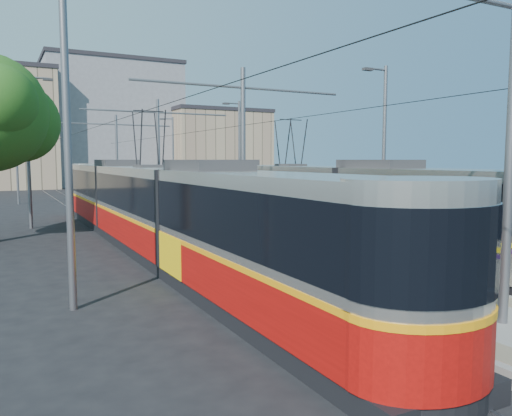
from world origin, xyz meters
TOP-DOWN VIEW (x-y plane):
  - ground at (0.00, 0.00)m, footprint 160.00×160.00m
  - platform at (0.00, 17.00)m, footprint 4.00×50.00m
  - tactile_strip_left at (-1.45, 17.00)m, footprint 0.70×50.00m
  - tactile_strip_right at (1.45, 17.00)m, footprint 0.70×50.00m
  - rails at (0.00, 17.00)m, footprint 8.71×70.00m
  - track_arrow at (-3.60, -3.00)m, footprint 1.20×5.00m
  - tram_left at (-3.60, 9.07)m, footprint 2.43×30.45m
  - tram_right at (3.60, 10.17)m, footprint 2.43×31.29m
  - catenary at (0.00, 14.15)m, footprint 9.20×70.00m
  - street_lamps at (-0.00, 21.00)m, footprint 15.18×38.22m
  - shelter at (-0.09, 12.20)m, footprint 0.95×1.27m
  - building_centre at (6.00, 64.00)m, footprint 18.36×14.28m
  - building_right at (20.00, 58.00)m, footprint 14.28×10.20m

SIDE VIEW (x-z plane):
  - ground at x=0.00m, z-range 0.00..0.00m
  - track_arrow at x=-3.60m, z-range 0.00..0.01m
  - rails at x=0.00m, z-range 0.00..0.03m
  - platform at x=0.00m, z-range 0.00..0.30m
  - tactile_strip_left at x=-1.45m, z-range 0.30..0.31m
  - tactile_strip_right at x=1.45m, z-range 0.30..0.31m
  - shelter at x=-0.09m, z-range 0.36..2.86m
  - tram_left at x=-3.60m, z-range -1.04..4.46m
  - tram_right at x=3.60m, z-range -0.89..4.61m
  - street_lamps at x=0.00m, z-range 0.18..8.18m
  - catenary at x=0.00m, z-range 1.02..8.02m
  - building_right at x=20.00m, z-range 0.01..10.87m
  - building_centre at x=6.00m, z-range 0.01..17.38m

